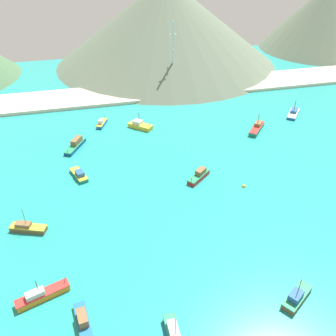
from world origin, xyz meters
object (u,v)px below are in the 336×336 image
Objects in this scene: fishing_boat_5 at (28,228)px; fishing_boat_15 at (42,295)px; buoy_0 at (244,186)px; fishing_boat_2 at (199,176)px; fishing_boat_14 at (79,175)px; fishing_boat_13 at (84,326)px; fishing_boat_0 at (140,125)px; fishing_boat_3 at (293,113)px; radio_tower at (173,57)px; fishing_boat_10 at (76,145)px; fishing_boat_9 at (257,128)px; fishing_boat_7 at (297,297)px; fishing_boat_1 at (102,123)px.

fishing_boat_15 is (3.76, -19.48, 0.04)m from fishing_boat_5.
buoy_0 is (54.04, 3.68, -0.67)m from fishing_boat_5.
fishing_boat_14 is at bearing 164.78° from fishing_boat_2.
fishing_boat_13 is 11.41× the size of buoy_0.
fishing_boat_0 is 74.99m from fishing_boat_13.
radio_tower is (-36.62, 34.28, 13.34)m from fishing_boat_3.
fishing_boat_0 is 32.99m from fishing_boat_14.
fishing_boat_5 is 37.43m from fishing_boat_10.
fishing_boat_9 is at bearing -156.30° from fishing_boat_3.
fishing_boat_7 is 0.28× the size of radio_tower.
fishing_boat_2 reaches higher than buoy_0.
fishing_boat_10 is at bearing -136.41° from radio_tower.
fishing_boat_7 is (48.84, -31.18, 0.09)m from fishing_boat_5.
fishing_boat_3 reaches higher than buoy_0.
fishing_boat_13 reaches higher than fishing_boat_14.
fishing_boat_0 is 1.07× the size of fishing_boat_7.
fishing_boat_13 is at bearing 174.62° from fishing_boat_7.
fishing_boat_1 is at bearing -141.04° from radio_tower.
radio_tower is at bearing 38.96° from fishing_boat_1.
radio_tower reaches higher than fishing_boat_9.
fishing_boat_7 is at bearing -78.50° from fishing_boat_0.
fishing_boat_1 reaches higher than buoy_0.
fishing_boat_9 reaches higher than fishing_boat_0.
fishing_boat_13 is 111.52m from radio_tower.
buoy_0 is (43.05, 31.29, -0.65)m from fishing_boat_13.
fishing_boat_0 is 56.26m from fishing_boat_3.
fishing_boat_9 is at bearing -2.95° from fishing_boat_10.
fishing_boat_9 is at bearing 12.96° from fishing_boat_14.
fishing_boat_15 reaches higher than fishing_boat_13.
radio_tower is (-18.25, 42.34, 13.19)m from fishing_boat_9.
fishing_boat_5 reaches higher than fishing_boat_9.
fishing_boat_7 reaches higher than fishing_boat_13.
fishing_boat_15 is 10.55× the size of buoy_0.
fishing_boat_2 is at bearing -73.22° from fishing_boat_0.
fishing_boat_2 reaches higher than fishing_boat_14.
radio_tower reaches higher than fishing_boat_0.
buoy_0 is at bearing 36.01° from fishing_boat_13.
fishing_boat_2 is at bearing -98.27° from radio_tower.
buoy_0 is 0.03× the size of radio_tower.
fishing_boat_14 is (-36.70, 49.99, -0.15)m from fishing_boat_7.
fishing_boat_5 reaches higher than buoy_0.
fishing_boat_13 reaches higher than buoy_0.
buoy_0 is 72.46m from radio_tower.
fishing_boat_15 is at bearing -98.37° from fishing_boat_10.
fishing_boat_3 is at bearing 23.70° from fishing_boat_9.
fishing_boat_1 is at bearing 173.04° from fishing_boat_3.
fishing_boat_7 is at bearing -70.88° from fishing_boat_1.
fishing_boat_13 is 53.23m from buoy_0.
fishing_boat_1 is 69.16m from fishing_boat_3.
fishing_boat_14 is at bearing 126.28° from fishing_boat_7.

